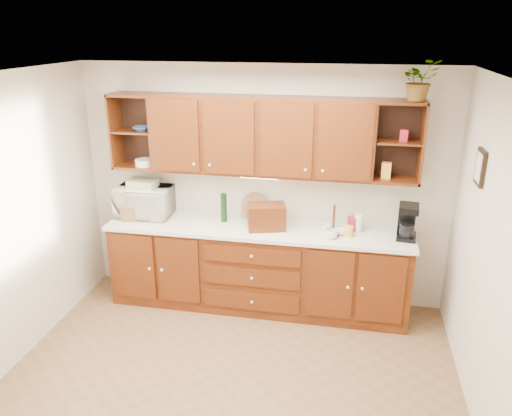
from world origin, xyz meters
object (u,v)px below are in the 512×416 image
at_px(microwave, 144,202).
at_px(coffee_maker, 407,222).
at_px(potted_plant, 420,80).
at_px(bread_box, 266,217).

height_order(microwave, coffee_maker, coffee_maker).
distance_m(microwave, potted_plant, 3.12).
bearing_deg(potted_plant, microwave, 179.83).
relative_size(microwave, bread_box, 1.56).
bearing_deg(coffee_maker, potted_plant, 113.08).
distance_m(bread_box, potted_plant, 1.99).
relative_size(microwave, potted_plant, 1.58).
bearing_deg(bread_box, coffee_maker, -14.31).
height_order(bread_box, potted_plant, potted_plant).
distance_m(bread_box, coffee_maker, 1.42).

